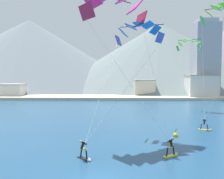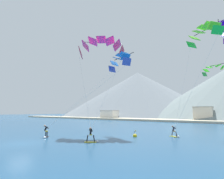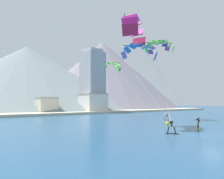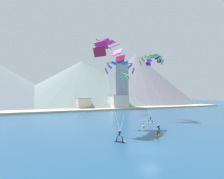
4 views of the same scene
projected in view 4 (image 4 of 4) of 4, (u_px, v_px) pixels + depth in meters
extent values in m
plane|color=navy|center=(149.00, 149.00, 21.12)|extent=(400.00, 400.00, 0.00)
cube|color=yellow|center=(158.00, 135.00, 28.25)|extent=(1.45, 1.15, 0.07)
cylinder|color=black|center=(158.00, 133.00, 27.93)|extent=(0.28, 0.24, 0.76)
cylinder|color=black|center=(159.00, 132.00, 28.60)|extent=(0.28, 0.24, 0.76)
cube|color=yellow|center=(158.00, 130.00, 28.28)|extent=(0.38, 0.40, 0.12)
cylinder|color=black|center=(159.00, 128.00, 28.25)|extent=(0.40, 0.45, 0.65)
cylinder|color=black|center=(158.00, 127.00, 28.20)|extent=(0.37, 0.51, 0.42)
cylinder|color=black|center=(158.00, 127.00, 28.41)|extent=(0.37, 0.51, 0.42)
cylinder|color=black|center=(157.00, 127.00, 28.40)|extent=(0.45, 0.31, 0.03)
sphere|color=#9E7051|center=(160.00, 125.00, 28.20)|extent=(0.23, 0.23, 0.23)
cone|color=white|center=(160.00, 134.00, 29.00)|extent=(0.45, 0.47, 0.36)
cube|color=black|center=(120.00, 142.00, 24.19)|extent=(1.31, 1.35, 0.07)
cylinder|color=black|center=(117.00, 138.00, 24.34)|extent=(0.27, 0.27, 0.76)
cylinder|color=black|center=(122.00, 139.00, 24.06)|extent=(0.27, 0.27, 0.76)
cube|color=yellow|center=(120.00, 136.00, 24.21)|extent=(0.40, 0.40, 0.12)
cylinder|color=black|center=(119.00, 133.00, 24.11)|extent=(0.50, 0.49, 0.65)
cylinder|color=black|center=(119.00, 132.00, 24.25)|extent=(0.46, 0.44, 0.42)
cylinder|color=black|center=(120.00, 132.00, 24.17)|extent=(0.46, 0.44, 0.42)
cylinder|color=black|center=(120.00, 132.00, 24.38)|extent=(0.38, 0.40, 0.03)
sphere|color=tan|center=(119.00, 131.00, 23.95)|extent=(0.23, 0.23, 0.23)
cone|color=white|center=(126.00, 142.00, 23.88)|extent=(0.47, 0.47, 0.36)
cube|color=yellow|center=(151.00, 123.00, 40.32)|extent=(1.48, 1.07, 0.07)
cylinder|color=#231E28|center=(149.00, 121.00, 40.35)|extent=(0.26, 0.21, 0.69)
cylinder|color=#231E28|center=(152.00, 121.00, 40.32)|extent=(0.26, 0.21, 0.69)
cube|color=orange|center=(151.00, 120.00, 40.34)|extent=(0.33, 0.36, 0.12)
cylinder|color=#231E28|center=(151.00, 119.00, 40.26)|extent=(0.37, 0.45, 0.59)
cylinder|color=#231E28|center=(150.00, 118.00, 40.37)|extent=(0.30, 0.47, 0.38)
cylinder|color=#231E28|center=(151.00, 118.00, 40.36)|extent=(0.30, 0.47, 0.38)
cylinder|color=black|center=(150.00, 118.00, 40.54)|extent=(0.47, 0.28, 0.03)
sphere|color=#9E7051|center=(151.00, 117.00, 40.12)|extent=(0.21, 0.21, 0.21)
cone|color=white|center=(154.00, 123.00, 40.29)|extent=(0.44, 0.46, 0.36)
cube|color=#A71B3D|center=(100.00, 52.00, 30.24)|extent=(2.06, 2.08, 1.72)
cube|color=#E42D91|center=(101.00, 46.00, 31.11)|extent=(2.45, 2.42, 1.54)
cube|color=#E42D91|center=(105.00, 43.00, 32.33)|extent=(2.65, 2.67, 1.11)
cube|color=#E42D91|center=(109.00, 43.00, 33.70)|extent=(2.62, 2.80, 0.49)
cube|color=#E42D91|center=(113.00, 47.00, 35.00)|extent=(2.42, 2.80, 1.11)
cube|color=#E42D91|center=(117.00, 52.00, 36.00)|extent=(2.02, 2.68, 1.54)
cube|color=#A71B3D|center=(120.00, 59.00, 36.56)|extent=(1.49, 2.42, 1.72)
cylinder|color=black|center=(105.00, 45.00, 34.22)|extent=(5.55, 5.01, 0.10)
cylinder|color=silver|center=(128.00, 90.00, 29.19)|extent=(8.03, 5.30, 11.90)
cylinder|color=silver|center=(137.00, 91.00, 32.51)|extent=(1.49, 9.49, 11.90)
cube|color=#344CB8|center=(106.00, 71.00, 36.03)|extent=(0.95, 1.54, 1.27)
cube|color=blue|center=(109.00, 66.00, 36.20)|extent=(1.34, 1.71, 1.13)
cube|color=blue|center=(114.00, 63.00, 36.29)|extent=(1.62, 1.79, 0.81)
cube|color=blue|center=(120.00, 62.00, 36.28)|extent=(1.74, 1.81, 0.35)
cube|color=blue|center=(125.00, 63.00, 36.18)|extent=(1.76, 1.74, 0.81)
cube|color=blue|center=(130.00, 66.00, 36.00)|extent=(1.61, 1.58, 1.13)
cube|color=#344CB8|center=(133.00, 71.00, 35.77)|extent=(1.31, 1.37, 1.27)
cylinder|color=black|center=(120.00, 63.00, 36.89)|extent=(5.25, 1.91, 0.10)
cylinder|color=silver|center=(111.00, 97.00, 30.14)|extent=(2.80, 11.19, 9.58)
cylinder|color=silver|center=(128.00, 97.00, 30.01)|extent=(7.90, 8.39, 9.58)
cube|color=green|center=(140.00, 63.00, 47.28)|extent=(1.50, 1.85, 1.27)
cube|color=#72E72E|center=(143.00, 59.00, 47.24)|extent=(1.80, 2.05, 1.09)
cube|color=#72E72E|center=(147.00, 57.00, 47.08)|extent=(2.01, 2.15, 0.77)
cube|color=#72E72E|center=(151.00, 56.00, 46.80)|extent=(2.10, 2.15, 0.33)
cube|color=#72E72E|center=(156.00, 56.00, 46.47)|extent=(2.11, 2.07, 0.77)
cube|color=#72E72E|center=(160.00, 59.00, 46.11)|extent=(2.00, 1.88, 1.09)
cube|color=green|center=(162.00, 62.00, 45.79)|extent=(1.76, 1.62, 1.27)
cylinder|color=black|center=(151.00, 57.00, 47.56)|extent=(4.87, 3.39, 0.10)
cylinder|color=silver|center=(145.00, 89.00, 43.89)|extent=(1.50, 6.31, 13.42)
cylinder|color=silver|center=(157.00, 89.00, 43.09)|extent=(6.12, 2.26, 13.42)
cube|color=purple|center=(159.00, 61.00, 47.82)|extent=(1.59, 0.57, 1.22)
cube|color=#4111D9|center=(158.00, 58.00, 48.36)|extent=(1.62, 0.92, 1.06)
cube|color=#4111D9|center=(155.00, 56.00, 49.23)|extent=(1.64, 1.18, 0.74)
cube|color=#4111D9|center=(153.00, 56.00, 50.26)|extent=(1.64, 1.30, 0.29)
cube|color=#4111D9|center=(151.00, 57.00, 51.30)|extent=(1.64, 1.31, 0.74)
cube|color=#4111D9|center=(149.00, 60.00, 52.17)|extent=(1.62, 1.13, 1.06)
cube|color=purple|center=(148.00, 64.00, 52.73)|extent=(1.59, 0.79, 1.22)
cylinder|color=black|center=(151.00, 56.00, 49.99)|extent=(0.31, 5.31, 0.10)
cube|color=green|center=(115.00, 78.00, 60.16)|extent=(1.03, 1.32, 1.11)
cube|color=#34E617|center=(117.00, 75.00, 60.10)|extent=(1.31, 1.44, 1.03)
cube|color=#34E617|center=(119.00, 74.00, 60.13)|extent=(1.43, 1.53, 0.77)
cube|color=#34E617|center=(122.00, 73.00, 60.25)|extent=(1.38, 1.57, 0.38)
cube|color=#34E617|center=(125.00, 74.00, 60.43)|extent=(1.24, 1.56, 0.77)
cube|color=#34E617|center=(127.00, 76.00, 60.65)|extent=(0.95, 1.51, 1.03)
cube|color=green|center=(128.00, 78.00, 60.87)|extent=(0.57, 1.42, 1.11)
cylinder|color=black|center=(121.00, 73.00, 60.83)|extent=(4.04, 2.27, 0.10)
sphere|color=yellow|center=(143.00, 126.00, 35.35)|extent=(0.56, 0.56, 0.56)
cylinder|color=black|center=(143.00, 124.00, 35.37)|extent=(0.04, 0.04, 0.44)
cube|color=yellow|center=(144.00, 123.00, 35.41)|extent=(0.18, 0.01, 0.12)
cube|color=beige|center=(64.00, 110.00, 69.96)|extent=(180.00, 10.00, 0.70)
cube|color=silver|center=(118.00, 102.00, 82.76)|extent=(8.16, 6.73, 6.50)
cube|color=#9D9992|center=(118.00, 95.00, 82.87)|extent=(8.49, 6.99, 0.30)
cube|color=beige|center=(84.00, 104.00, 78.34)|extent=(6.06, 4.18, 5.00)
cube|color=gray|center=(84.00, 98.00, 78.42)|extent=(6.31, 4.35, 0.30)
cube|color=#999EA8|center=(119.00, 86.00, 86.73)|extent=(7.00, 7.00, 21.98)
cube|color=#A8ADB9|center=(119.00, 63.00, 87.11)|extent=(5.60, 5.60, 1.20)
cone|color=slate|center=(82.00, 83.00, 125.82)|extent=(104.34, 104.34, 31.18)
cone|color=slate|center=(136.00, 79.00, 138.03)|extent=(86.54, 86.54, 38.91)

